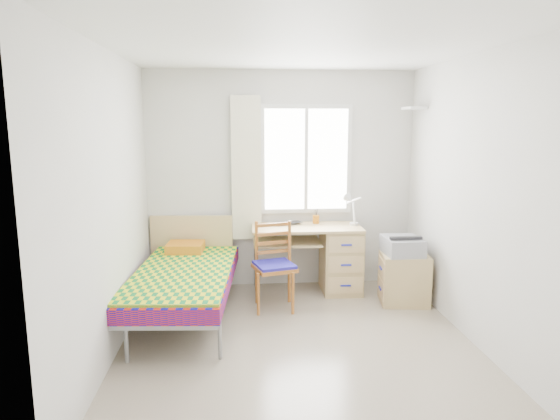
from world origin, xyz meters
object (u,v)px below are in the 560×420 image
object	(u,v)px
desk	(335,256)
printer	(402,245)
cabinet	(404,278)
bed	(184,276)
chair	(275,260)

from	to	relation	value
desk	printer	world-z (taller)	desk
cabinet	printer	size ratio (longest dim) A/B	1.24
bed	chair	xyz separation A→B (m)	(0.95, 0.19, 0.09)
bed	desk	distance (m)	1.82
bed	cabinet	xyz separation A→B (m)	(2.39, 0.20, -0.15)
desk	cabinet	bearing A→B (deg)	-32.05
printer	desk	bearing A→B (deg)	145.15
desk	cabinet	size ratio (longest dim) A/B	2.25
desk	cabinet	xyz separation A→B (m)	(0.69, -0.45, -0.15)
cabinet	printer	distance (m)	0.38
desk	chair	world-z (taller)	chair
printer	chair	bearing A→B (deg)	179.65
cabinet	bed	bearing A→B (deg)	-168.08
desk	printer	xyz separation A→B (m)	(0.66, -0.44, 0.23)
bed	printer	distance (m)	2.38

